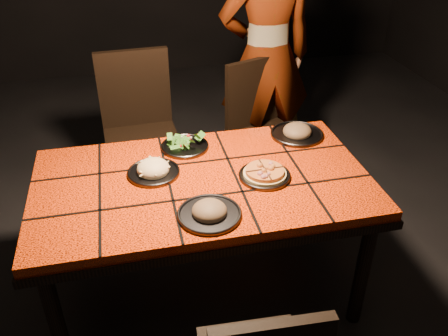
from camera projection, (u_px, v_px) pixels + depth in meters
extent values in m
cube|color=black|center=(206.00, 292.00, 2.68)|extent=(6.00, 7.00, 0.04)
cube|color=#FA3C07|center=(202.00, 183.00, 2.28)|extent=(1.60, 0.90, 0.05)
cube|color=black|center=(203.00, 190.00, 2.31)|extent=(1.62, 0.92, 0.04)
cylinder|color=black|center=(57.00, 325.00, 2.06)|extent=(0.07, 0.07, 0.66)
cylinder|color=black|center=(362.00, 272.00, 2.32)|extent=(0.07, 0.07, 0.66)
cylinder|color=black|center=(66.00, 221.00, 2.67)|extent=(0.07, 0.07, 0.66)
cylinder|color=black|center=(307.00, 188.00, 2.93)|extent=(0.07, 0.07, 0.66)
cube|color=black|center=(142.00, 140.00, 3.09)|extent=(0.49, 0.49, 0.04)
cube|color=black|center=(134.00, 88.00, 3.12)|extent=(0.47, 0.07, 0.52)
cylinder|color=black|center=(120.00, 194.00, 3.04)|extent=(0.04, 0.04, 0.48)
cylinder|color=black|center=(178.00, 185.00, 3.12)|extent=(0.04, 0.04, 0.48)
cylinder|color=black|center=(115.00, 164.00, 3.35)|extent=(0.04, 0.04, 0.48)
cylinder|color=black|center=(169.00, 157.00, 3.43)|extent=(0.04, 0.04, 0.48)
cube|color=black|center=(269.00, 138.00, 3.21)|extent=(0.56, 0.56, 0.04)
cube|color=black|center=(253.00, 93.00, 3.21)|extent=(0.42, 0.19, 0.47)
cylinder|color=black|center=(263.00, 187.00, 3.14)|extent=(0.04, 0.04, 0.44)
cylinder|color=black|center=(302.00, 171.00, 3.30)|extent=(0.04, 0.04, 0.44)
cylinder|color=black|center=(233.00, 164.00, 3.39)|extent=(0.04, 0.04, 0.44)
cylinder|color=black|center=(271.00, 150.00, 3.55)|extent=(0.04, 0.04, 0.44)
imported|color=brown|center=(266.00, 57.00, 3.24)|extent=(0.68, 0.46, 1.83)
cylinder|color=#3A3A3F|center=(265.00, 176.00, 2.28)|extent=(0.25, 0.25, 0.01)
torus|color=#3A3A3F|center=(265.00, 175.00, 2.27)|extent=(0.25, 0.25, 0.01)
cylinder|color=tan|center=(265.00, 174.00, 2.27)|extent=(0.21, 0.21, 0.01)
cylinder|color=#CB8434|center=(265.00, 171.00, 2.26)|extent=(0.19, 0.19, 0.02)
cylinder|color=#3A3A3F|center=(154.00, 173.00, 2.30)|extent=(0.25, 0.25, 0.01)
torus|color=#3A3A3F|center=(153.00, 171.00, 2.30)|extent=(0.25, 0.25, 0.01)
ellipsoid|color=#FBDEA5|center=(153.00, 168.00, 2.29)|extent=(0.15, 0.15, 0.08)
cylinder|color=#3A3A3F|center=(185.00, 147.00, 2.52)|extent=(0.25, 0.25, 0.01)
torus|color=#3A3A3F|center=(185.00, 146.00, 2.51)|extent=(0.25, 0.25, 0.01)
cylinder|color=#3A3A3F|center=(210.00, 215.00, 2.02)|extent=(0.28, 0.28, 0.01)
torus|color=#3A3A3F|center=(209.00, 213.00, 2.02)|extent=(0.28, 0.28, 0.01)
ellipsoid|color=brown|center=(209.00, 209.00, 2.01)|extent=(0.17, 0.17, 0.09)
cylinder|color=#3A3A3F|center=(297.00, 135.00, 2.63)|extent=(0.29, 0.29, 0.01)
torus|color=#3A3A3F|center=(297.00, 133.00, 2.63)|extent=(0.29, 0.29, 0.01)
ellipsoid|color=brown|center=(297.00, 130.00, 2.62)|extent=(0.17, 0.17, 0.10)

